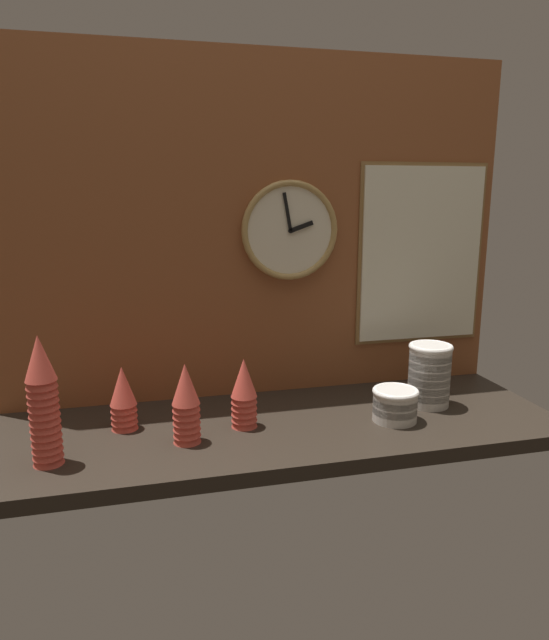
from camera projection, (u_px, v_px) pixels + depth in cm
name	position (u px, v px, depth cm)	size (l,w,h in cm)	color
ground_plane	(279.00, 428.00, 162.91)	(160.00, 56.00, 4.00)	black
wall_tiled_back	(258.00, 229.00, 176.04)	(160.00, 3.00, 105.00)	brown
cup_stack_left	(123.00, 398.00, 155.23)	(7.27, 7.27, 17.87)	#DB4C3D
cup_stack_center	(244.00, 393.00, 156.66)	(7.27, 7.27, 19.63)	#DB4C3D
cup_stack_far_left	(43.00, 401.00, 133.49)	(7.27, 7.27, 31.90)	#DB4C3D
cup_stack_center_left	(186.00, 403.00, 146.52)	(7.27, 7.27, 21.38)	#DB4C3D
bowl_stack_far_right	(429.00, 374.00, 172.76)	(13.15, 13.15, 19.19)	beige
bowl_stack_right	(395.00, 403.00, 161.82)	(13.15, 13.15, 9.48)	beige
wall_clock	(290.00, 231.00, 175.46)	(30.62, 2.70, 30.62)	beige
menu_board	(421.00, 254.00, 188.91)	(44.67, 1.32, 59.21)	olive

